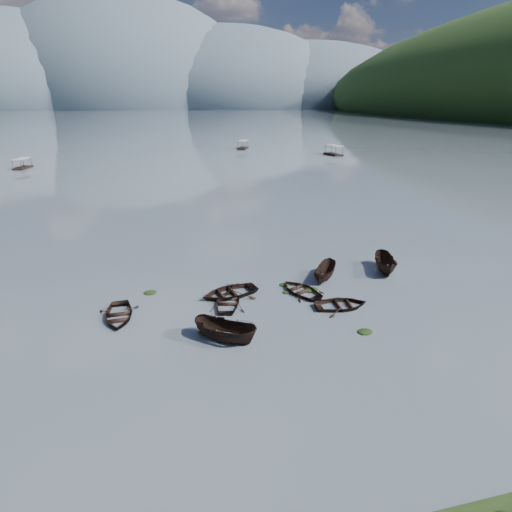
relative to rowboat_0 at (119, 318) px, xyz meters
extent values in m
plane|color=#555E6A|center=(11.38, -7.21, 0.00)|extent=(2400.00, 2400.00, 0.00)
ellipsoid|color=#475666|center=(-248.62, 892.79, 0.00)|extent=(520.00, 520.00, 280.00)
ellipsoid|color=#475666|center=(-48.62, 892.79, 0.00)|extent=(520.00, 520.00, 340.00)
ellipsoid|color=#475666|center=(151.38, 892.79, 0.00)|extent=(520.00, 520.00, 260.00)
ellipsoid|color=#475666|center=(331.38, 892.79, 0.00)|extent=(520.00, 520.00, 220.00)
imported|color=black|center=(0.00, 0.00, 0.00)|extent=(3.13, 4.28, 0.87)
imported|color=black|center=(8.13, 0.25, 0.00)|extent=(3.64, 4.43, 0.80)
imported|color=black|center=(7.14, -4.67, 0.00)|extent=(4.63, 4.08, 1.74)
imported|color=black|center=(14.29, 0.94, 0.00)|extent=(4.23, 4.79, 0.82)
imported|color=black|center=(16.44, -2.20, 0.00)|extent=(4.26, 3.16, 0.85)
imported|color=black|center=(23.30, 3.33, 0.00)|extent=(3.12, 4.86, 1.76)
imported|color=black|center=(8.46, 1.73, 0.00)|extent=(5.34, 4.38, 0.96)
imported|color=black|center=(17.18, 3.04, 0.00)|extent=(3.59, 4.03, 1.52)
ellipsoid|color=black|center=(8.73, -3.62, 0.00)|extent=(1.06, 0.87, 0.23)
ellipsoid|color=black|center=(5.90, -3.40, 0.00)|extent=(0.94, 0.75, 0.21)
ellipsoid|color=black|center=(16.56, -5.85, 0.00)|extent=(1.04, 0.83, 0.23)
ellipsoid|color=black|center=(13.18, 1.12, 0.00)|extent=(0.79, 0.67, 0.18)
ellipsoid|color=black|center=(15.21, 1.16, 0.00)|extent=(1.09, 0.86, 0.23)
ellipsoid|color=black|center=(2.18, 3.57, 0.00)|extent=(1.06, 0.86, 0.22)
ellipsoid|color=black|center=(13.33, 2.53, 0.00)|extent=(0.89, 0.74, 0.18)
ellipsoid|color=black|center=(15.24, 1.06, 0.00)|extent=(1.20, 0.96, 0.26)
camera|label=1|loc=(4.02, -26.98, 14.78)|focal=28.00mm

